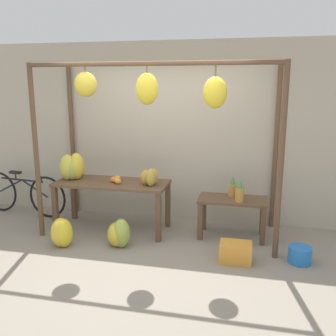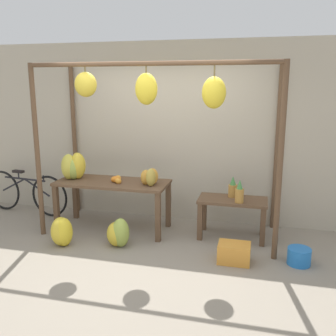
{
  "view_description": "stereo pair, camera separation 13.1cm",
  "coord_description": "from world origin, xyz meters",
  "px_view_note": "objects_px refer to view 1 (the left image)",
  "views": [
    {
      "loc": [
        1.27,
        -4.19,
        2.15
      ],
      "look_at": [
        0.14,
        0.84,
        0.99
      ],
      "focal_mm": 40.0,
      "sensor_mm": 36.0,
      "label": 1
    },
    {
      "loc": [
        1.4,
        -4.16,
        2.15
      ],
      "look_at": [
        0.14,
        0.84,
        0.99
      ],
      "focal_mm": 40.0,
      "sensor_mm": 36.0,
      "label": 2
    }
  ],
  "objects_px": {
    "pineapple_cluster": "(236,190)",
    "orange_pile": "(116,180)",
    "blue_bucket": "(300,255)",
    "banana_pile_ground_right": "(119,234)",
    "parked_bicycle": "(23,193)",
    "fruit_crate_white": "(236,252)",
    "papaya_pile": "(150,177)",
    "banana_pile_ground_left": "(62,233)",
    "banana_pile_on_table": "(73,167)"
  },
  "relations": [
    {
      "from": "pineapple_cluster",
      "to": "orange_pile",
      "type": "bearing_deg",
      "value": -175.74
    },
    {
      "from": "orange_pile",
      "to": "blue_bucket",
      "type": "relative_size",
      "value": 0.75
    },
    {
      "from": "banana_pile_ground_right",
      "to": "parked_bicycle",
      "type": "height_order",
      "value": "parked_bicycle"
    },
    {
      "from": "orange_pile",
      "to": "fruit_crate_white",
      "type": "relative_size",
      "value": 0.54
    },
    {
      "from": "banana_pile_ground_right",
      "to": "parked_bicycle",
      "type": "distance_m",
      "value": 2.22
    },
    {
      "from": "banana_pile_ground_right",
      "to": "fruit_crate_white",
      "type": "distance_m",
      "value": 1.56
    },
    {
      "from": "blue_bucket",
      "to": "papaya_pile",
      "type": "bearing_deg",
      "value": 167.02
    },
    {
      "from": "banana_pile_ground_left",
      "to": "banana_pile_ground_right",
      "type": "xyz_separation_m",
      "value": [
        0.75,
        0.17,
        -0.02
      ]
    },
    {
      "from": "pineapple_cluster",
      "to": "blue_bucket",
      "type": "height_order",
      "value": "pineapple_cluster"
    },
    {
      "from": "banana_pile_ground_left",
      "to": "parked_bicycle",
      "type": "xyz_separation_m",
      "value": [
        -1.27,
        1.06,
        0.16
      ]
    },
    {
      "from": "banana_pile_ground_left",
      "to": "orange_pile",
      "type": "bearing_deg",
      "value": 52.82
    },
    {
      "from": "parked_bicycle",
      "to": "blue_bucket",
      "type": "bearing_deg",
      "value": -11.08
    },
    {
      "from": "pineapple_cluster",
      "to": "parked_bicycle",
      "type": "bearing_deg",
      "value": 176.22
    },
    {
      "from": "banana_pile_on_table",
      "to": "fruit_crate_white",
      "type": "relative_size",
      "value": 1.17
    },
    {
      "from": "fruit_crate_white",
      "to": "blue_bucket",
      "type": "height_order",
      "value": "fruit_crate_white"
    },
    {
      "from": "banana_pile_ground_left",
      "to": "fruit_crate_white",
      "type": "xyz_separation_m",
      "value": [
        2.3,
        0.07,
        -0.08
      ]
    },
    {
      "from": "orange_pile",
      "to": "pineapple_cluster",
      "type": "distance_m",
      "value": 1.73
    },
    {
      "from": "orange_pile",
      "to": "pineapple_cluster",
      "type": "xyz_separation_m",
      "value": [
        1.72,
        0.13,
        -0.08
      ]
    },
    {
      "from": "pineapple_cluster",
      "to": "banana_pile_ground_left",
      "type": "distance_m",
      "value": 2.45
    },
    {
      "from": "papaya_pile",
      "to": "fruit_crate_white",
      "type": "bearing_deg",
      "value": -25.58
    },
    {
      "from": "banana_pile_ground_left",
      "to": "banana_pile_ground_right",
      "type": "bearing_deg",
      "value": 12.8
    },
    {
      "from": "blue_bucket",
      "to": "parked_bicycle",
      "type": "xyz_separation_m",
      "value": [
        -4.35,
        0.85,
        0.26
      ]
    },
    {
      "from": "papaya_pile",
      "to": "orange_pile",
      "type": "bearing_deg",
      "value": 177.34
    },
    {
      "from": "banana_pile_ground_left",
      "to": "banana_pile_ground_right",
      "type": "distance_m",
      "value": 0.77
    },
    {
      "from": "banana_pile_on_table",
      "to": "papaya_pile",
      "type": "distance_m",
      "value": 1.23
    },
    {
      "from": "parked_bicycle",
      "to": "orange_pile",
      "type": "bearing_deg",
      "value": -11.31
    },
    {
      "from": "banana_pile_ground_left",
      "to": "papaya_pile",
      "type": "distance_m",
      "value": 1.41
    },
    {
      "from": "banana_pile_ground_right",
      "to": "parked_bicycle",
      "type": "relative_size",
      "value": 0.25
    },
    {
      "from": "orange_pile",
      "to": "blue_bucket",
      "type": "height_order",
      "value": "orange_pile"
    },
    {
      "from": "pineapple_cluster",
      "to": "banana_pile_on_table",
      "type": "bearing_deg",
      "value": -178.83
    },
    {
      "from": "banana_pile_on_table",
      "to": "pineapple_cluster",
      "type": "distance_m",
      "value": 2.44
    },
    {
      "from": "fruit_crate_white",
      "to": "banana_pile_ground_right",
      "type": "bearing_deg",
      "value": 176.45
    },
    {
      "from": "banana_pile_on_table",
      "to": "orange_pile",
      "type": "distance_m",
      "value": 0.73
    },
    {
      "from": "blue_bucket",
      "to": "pineapple_cluster",
      "type": "bearing_deg",
      "value": 143.16
    },
    {
      "from": "banana_pile_ground_right",
      "to": "papaya_pile",
      "type": "height_order",
      "value": "papaya_pile"
    },
    {
      "from": "pineapple_cluster",
      "to": "banana_pile_ground_left",
      "type": "height_order",
      "value": "pineapple_cluster"
    },
    {
      "from": "blue_bucket",
      "to": "fruit_crate_white",
      "type": "bearing_deg",
      "value": -170.24
    },
    {
      "from": "banana_pile_on_table",
      "to": "fruit_crate_white",
      "type": "bearing_deg",
      "value": -15.82
    },
    {
      "from": "banana_pile_ground_left",
      "to": "fruit_crate_white",
      "type": "relative_size",
      "value": 1.02
    },
    {
      "from": "banana_pile_ground_right",
      "to": "fruit_crate_white",
      "type": "xyz_separation_m",
      "value": [
        1.56,
        -0.1,
        -0.06
      ]
    },
    {
      "from": "orange_pile",
      "to": "banana_pile_ground_left",
      "type": "relative_size",
      "value": 0.53
    },
    {
      "from": "banana_pile_on_table",
      "to": "papaya_pile",
      "type": "relative_size",
      "value": 1.54
    },
    {
      "from": "parked_bicycle",
      "to": "papaya_pile",
      "type": "xyz_separation_m",
      "value": [
        2.32,
        -0.38,
        0.5
      ]
    },
    {
      "from": "banana_pile_ground_left",
      "to": "papaya_pile",
      "type": "bearing_deg",
      "value": 32.74
    },
    {
      "from": "orange_pile",
      "to": "papaya_pile",
      "type": "relative_size",
      "value": 0.71
    },
    {
      "from": "fruit_crate_white",
      "to": "parked_bicycle",
      "type": "height_order",
      "value": "parked_bicycle"
    },
    {
      "from": "orange_pile",
      "to": "parked_bicycle",
      "type": "relative_size",
      "value": 0.13
    },
    {
      "from": "banana_pile_on_table",
      "to": "fruit_crate_white",
      "type": "height_order",
      "value": "banana_pile_on_table"
    },
    {
      "from": "banana_pile_on_table",
      "to": "banana_pile_ground_right",
      "type": "bearing_deg",
      "value": -33.24
    },
    {
      "from": "pineapple_cluster",
      "to": "blue_bucket",
      "type": "distance_m",
      "value": 1.2
    }
  ]
}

